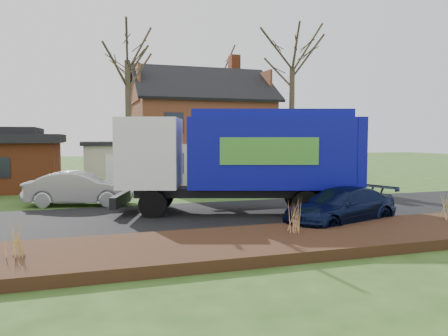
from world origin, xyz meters
name	(u,v)px	position (x,y,z in m)	size (l,w,h in m)	color
ground	(239,214)	(0.00, 0.00, 0.00)	(120.00, 120.00, 0.00)	#2A4818
road	(239,214)	(0.00, 0.00, 0.01)	(80.00, 7.00, 0.02)	black
mulch_verge	(301,240)	(0.00, -5.30, 0.15)	(80.00, 3.50, 0.30)	black
main_house	(193,125)	(1.49, 13.91, 4.03)	(12.95, 8.95, 9.26)	beige
garbage_truck	(244,154)	(0.31, 0.20, 2.42)	(10.13, 5.52, 4.20)	black
silver_sedan	(80,188)	(-6.13, 4.46, 0.78)	(1.66, 4.75, 1.56)	#A0A3A8
navy_wagon	(341,207)	(2.56, -3.35, 0.68)	(1.89, 4.66, 1.35)	black
tree_front_west	(127,40)	(-3.58, 7.95, 8.34)	(3.41, 3.41, 10.12)	#423928
tree_front_east	(292,49)	(7.34, 10.03, 8.96)	(3.97, 3.97, 11.03)	#453A29
tree_back	(222,58)	(6.07, 21.39, 10.19)	(3.86, 3.86, 12.22)	#443229
grass_clump_west	(17,236)	(-7.47, -5.25, 0.77)	(0.35, 0.29, 0.94)	tan
grass_clump_mid	(295,215)	(-0.01, -4.93, 0.81)	(0.36, 0.30, 1.01)	tan
grass_clump_east	(446,206)	(5.88, -4.66, 0.77)	(0.37, 0.31, 0.93)	tan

